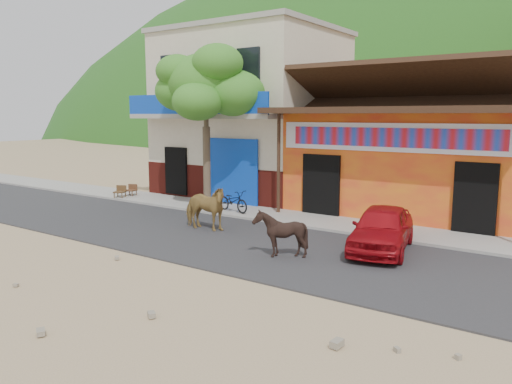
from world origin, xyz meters
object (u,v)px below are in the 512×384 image
(tree, at_px, (206,127))
(red_car, at_px, (382,228))
(cow_tan, at_px, (204,208))
(cafe_chair_left, at_px, (131,185))
(scooter, at_px, (233,201))
(cow_dark, at_px, (280,233))
(cafe_chair_right, at_px, (119,186))

(tree, relative_size, red_car, 1.74)
(cow_tan, bearing_deg, cafe_chair_left, 62.31)
(cafe_chair_left, bearing_deg, scooter, -20.80)
(cow_dark, height_order, cafe_chair_right, cow_dark)
(red_car, height_order, cafe_chair_right, red_car)
(cow_dark, xyz_separation_m, red_car, (1.84, 2.05, -0.01))
(cow_dark, distance_m, cafe_chair_right, 10.70)
(tree, height_order, cow_tan, tree)
(cow_tan, height_order, cafe_chair_left, cow_tan)
(cow_dark, xyz_separation_m, cafe_chair_left, (-10.14, 4.04, -0.07))
(cafe_chair_left, relative_size, cafe_chair_right, 0.97)
(tree, relative_size, cow_tan, 3.64)
(scooter, relative_size, cafe_chair_right, 1.62)
(tree, distance_m, scooter, 2.99)
(tree, relative_size, cafe_chair_right, 6.51)
(cow_tan, xyz_separation_m, scooter, (-0.82, 2.51, -0.22))
(tree, relative_size, cow_dark, 5.02)
(cow_tan, relative_size, cafe_chair_right, 1.79)
(cow_tan, relative_size, cafe_chair_left, 1.84)
(cow_tan, distance_m, scooter, 2.65)
(tree, height_order, cow_dark, tree)
(tree, height_order, red_car, tree)
(scooter, distance_m, cafe_chair_right, 5.84)
(scooter, xyz_separation_m, cafe_chair_left, (-5.83, 0.36, 0.05))
(cow_tan, bearing_deg, red_car, -84.99)
(cafe_chair_left, bearing_deg, tree, -18.53)
(red_car, xyz_separation_m, scooter, (-6.15, 1.63, -0.11))
(tree, xyz_separation_m, cafe_chair_right, (-4.40, -0.50, -2.54))
(tree, distance_m, cafe_chair_left, 5.09)
(cow_tan, distance_m, cafe_chair_right, 7.03)
(cafe_chair_left, height_order, cafe_chair_right, cafe_chair_right)
(cow_tan, height_order, cafe_chair_right, cow_tan)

